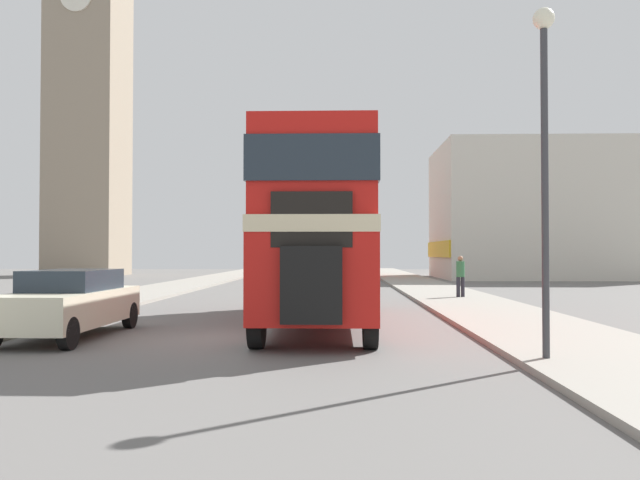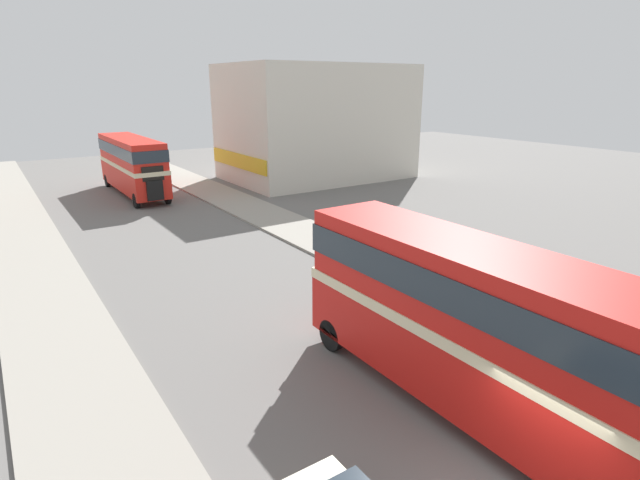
# 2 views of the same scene
# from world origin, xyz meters

# --- Properties ---
(ground_plane) EXTENTS (120.00, 120.00, 0.00)m
(ground_plane) POSITION_xyz_m (0.00, 0.00, 0.00)
(ground_plane) COLOR slate
(sidewalk_right) EXTENTS (3.50, 120.00, 0.12)m
(sidewalk_right) POSITION_xyz_m (6.75, 0.00, 0.06)
(sidewalk_right) COLOR gray
(sidewalk_right) RESTS_ON ground_plane
(double_decker_bus) EXTENTS (2.51, 10.59, 4.49)m
(double_decker_bus) POSITION_xyz_m (1.56, 3.08, 2.65)
(double_decker_bus) COLOR red
(double_decker_bus) RESTS_ON ground_plane
(bus_distant) EXTENTS (2.47, 10.98, 4.34)m
(bus_distant) POSITION_xyz_m (1.48, 35.18, 2.57)
(bus_distant) COLOR red
(bus_distant) RESTS_ON ground_plane
(car_parked_near) EXTENTS (1.71, 4.43, 1.49)m
(car_parked_near) POSITION_xyz_m (-3.89, 0.25, 0.77)
(car_parked_near) COLOR beige
(car_parked_near) RESTS_ON ground_plane
(pedestrian_walking) EXTENTS (0.33, 0.33, 1.64)m
(pedestrian_walking) POSITION_xyz_m (6.93, 11.68, 1.05)
(pedestrian_walking) COLOR #282833
(pedestrian_walking) RESTS_ON sidewalk_right
(street_lamp) EXTENTS (0.36, 0.36, 5.86)m
(street_lamp) POSITION_xyz_m (5.50, -2.91, 3.96)
(street_lamp) COLOR #38383D
(street_lamp) RESTS_ON sidewalk_right
(church_tower) EXTENTS (5.90, 5.90, 40.90)m
(church_tower) POSITION_xyz_m (-19.04, 38.42, 20.90)
(church_tower) COLOR gray
(church_tower) RESTS_ON ground_plane
(shop_building_block) EXTENTS (15.61, 10.38, 9.84)m
(shop_building_block) POSITION_xyz_m (17.34, 33.59, 4.92)
(shop_building_block) COLOR beige
(shop_building_block) RESTS_ON ground_plane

